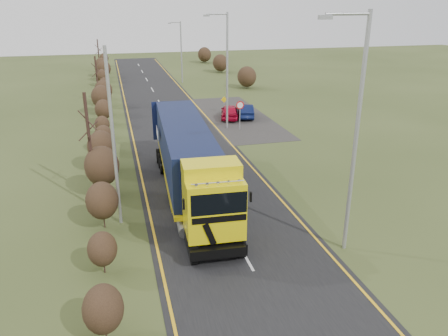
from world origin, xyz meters
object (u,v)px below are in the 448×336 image
lorry (188,158)px  speed_sign (240,110)px  streetlight_near (354,127)px  car_blue_sedan (245,111)px  car_red_hatchback (230,112)px

lorry → speed_sign: size_ratio=5.93×
streetlight_near → speed_sign: size_ratio=4.05×
lorry → car_blue_sedan: bearing=66.1°
car_blue_sedan → speed_sign: size_ratio=1.54×
streetlight_near → car_blue_sedan: bearing=83.2°
car_blue_sedan → speed_sign: (-1.77, -4.06, 1.15)m
car_red_hatchback → speed_sign: bearing=102.4°
lorry → streetlight_near: (5.70, -7.29, 3.35)m
car_red_hatchback → streetlight_near: (-1.28, -24.13, 5.04)m
car_red_hatchback → speed_sign: (-0.17, -4.02, 1.12)m
car_red_hatchback → car_blue_sedan: size_ratio=1.01×
car_red_hatchback → lorry: bearing=82.3°
car_blue_sedan → streetlight_near: bearing=95.6°
streetlight_near → car_red_hatchback: bearing=87.0°
car_red_hatchback → speed_sign: size_ratio=1.56×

